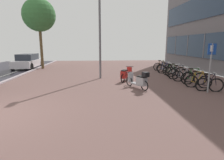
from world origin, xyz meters
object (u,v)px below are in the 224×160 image
object	(u,v)px
bicycle_rack_06	(171,71)
parking_sign	(211,63)
bicycle_rack_01	(198,81)
bicycle_rack_04	(179,74)
lamp_post	(100,28)
bicycle_rack_08	(164,68)
bicycle_rack_03	(183,76)
bicycle_rack_00	(209,85)
bicycle_rack_09	(161,67)
parked_car_far	(28,61)
bicycle_rack_07	(166,69)
bicycle_rack_02	(194,78)
scooter_mid	(126,75)
bicycle_rack_05	(175,72)
scooter_near	(139,80)
street_tree	(39,15)

from	to	relation	value
bicycle_rack_06	parking_sign	xyz separation A→B (m)	(-0.21, -4.94, 1.11)
bicycle_rack_01	parking_sign	xyz separation A→B (m)	(-0.06, -1.01, 1.09)
bicycle_rack_04	lamp_post	size ratio (longest dim) A/B	0.24
bicycle_rack_01	bicycle_rack_06	xyz separation A→B (m)	(0.15, 3.92, -0.01)
bicycle_rack_06	bicycle_rack_08	distance (m)	1.57
bicycle_rack_01	bicycle_rack_03	xyz separation A→B (m)	(-0.06, 1.57, -0.00)
bicycle_rack_00	lamp_post	size ratio (longest dim) A/B	0.22
bicycle_rack_04	lamp_post	world-z (taller)	lamp_post
bicycle_rack_04	bicycle_rack_09	distance (m)	3.93
bicycle_rack_09	bicycle_rack_08	bearing A→B (deg)	-90.61
parked_car_far	bicycle_rack_08	bearing A→B (deg)	-16.10
bicycle_rack_04	parked_car_far	bearing A→B (deg)	150.99
bicycle_rack_00	bicycle_rack_07	size ratio (longest dim) A/B	1.04
bicycle_rack_04	parked_car_far	world-z (taller)	parked_car_far
bicycle_rack_06	parked_car_far	bearing A→B (deg)	157.26
bicycle_rack_02	parked_car_far	bearing A→B (deg)	145.93
parked_car_far	parking_sign	distance (m)	15.58
bicycle_rack_04	scooter_mid	world-z (taller)	bicycle_rack_04
bicycle_rack_04	parking_sign	world-z (taller)	parking_sign
bicycle_rack_04	bicycle_rack_09	bearing A→B (deg)	87.45
bicycle_rack_05	scooter_near	world-z (taller)	bicycle_rack_05
parking_sign	bicycle_rack_00	bearing A→B (deg)	48.74
bicycle_rack_00	bicycle_rack_02	xyz separation A→B (m)	(0.05, 1.57, 0.02)
bicycle_rack_03	parked_car_far	distance (m)	14.04
parked_car_far	parking_sign	world-z (taller)	parking_sign
bicycle_rack_06	parked_car_far	world-z (taller)	parked_car_far
bicycle_rack_08	scooter_mid	distance (m)	5.05
bicycle_rack_03	bicycle_rack_06	size ratio (longest dim) A/B	1.05
bicycle_rack_07	parking_sign	size ratio (longest dim) A/B	0.54
bicycle_rack_00	street_tree	bearing A→B (deg)	138.64
bicycle_rack_09	scooter_mid	distance (m)	5.62
bicycle_rack_04	bicycle_rack_06	world-z (taller)	bicycle_rack_04
bicycle_rack_06	parking_sign	world-z (taller)	parking_sign
bicycle_rack_07	parking_sign	world-z (taller)	parking_sign
bicycle_rack_03	bicycle_rack_07	world-z (taller)	bicycle_rack_07
bicycle_rack_03	bicycle_rack_07	size ratio (longest dim) A/B	0.99
bicycle_rack_04	bicycle_rack_07	world-z (taller)	bicycle_rack_04
bicycle_rack_07	bicycle_rack_05	bearing A→B (deg)	-86.61
bicycle_rack_00	bicycle_rack_07	bearing A→B (deg)	91.17
bicycle_rack_04	bicycle_rack_02	bearing A→B (deg)	-83.97
bicycle_rack_05	bicycle_rack_03	bearing A→B (deg)	-96.44
bicycle_rack_07	bicycle_rack_09	world-z (taller)	bicycle_rack_07
bicycle_rack_09	bicycle_rack_01	bearing A→B (deg)	-91.78
bicycle_rack_04	scooter_near	size ratio (longest dim) A/B	0.89
bicycle_rack_01	bicycle_rack_03	distance (m)	1.57
bicycle_rack_06	bicycle_rack_09	xyz separation A→B (m)	(0.05, 2.35, 0.02)
bicycle_rack_08	scooter_near	xyz separation A→B (m)	(-3.34, -5.48, 0.10)
scooter_near	bicycle_rack_00	bearing A→B (deg)	-13.70
bicycle_rack_02	parking_sign	distance (m)	2.11
bicycle_rack_01	bicycle_rack_08	xyz separation A→B (m)	(0.19, 5.49, -0.01)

